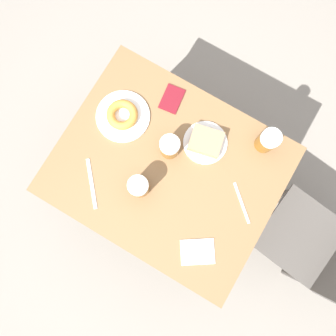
{
  "coord_description": "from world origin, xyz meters",
  "views": [
    {
      "loc": [
        0.19,
        0.11,
        2.19
      ],
      "look_at": [
        0.0,
        0.0,
        0.76
      ],
      "focal_mm": 35.0,
      "sensor_mm": 36.0,
      "label": 1
    }
  ],
  "objects_px": {
    "beer_mug_left": "(139,187)",
    "plate_with_donut": "(123,115)",
    "chair": "(326,250)",
    "beer_mug_center": "(170,147)",
    "beer_mug_right": "(268,141)",
    "fork": "(242,203)",
    "passport_near_edge": "(172,99)",
    "napkin_folded": "(198,252)",
    "plate_with_cake": "(206,142)",
    "knife": "(92,184)"
  },
  "relations": [
    {
      "from": "beer_mug_left",
      "to": "plate_with_donut",
      "type": "bearing_deg",
      "value": -135.46
    },
    {
      "from": "chair",
      "to": "beer_mug_center",
      "type": "distance_m",
      "value": 0.95
    },
    {
      "from": "beer_mug_right",
      "to": "fork",
      "type": "bearing_deg",
      "value": 8.21
    },
    {
      "from": "passport_near_edge",
      "to": "beer_mug_center",
      "type": "bearing_deg",
      "value": 27.87
    },
    {
      "from": "beer_mug_right",
      "to": "napkin_folded",
      "type": "xyz_separation_m",
      "value": [
        0.57,
        -0.02,
        -0.06
      ]
    },
    {
      "from": "beer_mug_center",
      "to": "fork",
      "type": "distance_m",
      "value": 0.4
    },
    {
      "from": "chair",
      "to": "plate_with_donut",
      "type": "distance_m",
      "value": 1.2
    },
    {
      "from": "plate_with_cake",
      "to": "knife",
      "type": "relative_size",
      "value": 1.1
    },
    {
      "from": "beer_mug_left",
      "to": "beer_mug_center",
      "type": "relative_size",
      "value": 1.0
    },
    {
      "from": "beer_mug_left",
      "to": "passport_near_edge",
      "type": "height_order",
      "value": "beer_mug_left"
    },
    {
      "from": "plate_with_donut",
      "to": "beer_mug_right",
      "type": "xyz_separation_m",
      "value": [
        -0.21,
        0.62,
        0.05
      ]
    },
    {
      "from": "beer_mug_center",
      "to": "napkin_folded",
      "type": "bearing_deg",
      "value": 45.34
    },
    {
      "from": "beer_mug_left",
      "to": "knife",
      "type": "bearing_deg",
      "value": -64.79
    },
    {
      "from": "beer_mug_left",
      "to": "beer_mug_right",
      "type": "xyz_separation_m",
      "value": [
        -0.45,
        0.38,
        0.0
      ]
    },
    {
      "from": "chair",
      "to": "fork",
      "type": "xyz_separation_m",
      "value": [
        0.04,
        -0.51,
        0.23
      ]
    },
    {
      "from": "chair",
      "to": "plate_with_donut",
      "type": "height_order",
      "value": "chair"
    },
    {
      "from": "fork",
      "to": "passport_near_edge",
      "type": "bearing_deg",
      "value": -117.0
    },
    {
      "from": "fork",
      "to": "passport_near_edge",
      "type": "xyz_separation_m",
      "value": [
        -0.26,
        -0.51,
        0.0
      ]
    },
    {
      "from": "beer_mug_center",
      "to": "plate_with_cake",
      "type": "bearing_deg",
      "value": 131.88
    },
    {
      "from": "beer_mug_center",
      "to": "knife",
      "type": "height_order",
      "value": "beer_mug_center"
    },
    {
      "from": "chair",
      "to": "beer_mug_right",
      "type": "height_order",
      "value": "beer_mug_right"
    },
    {
      "from": "beer_mug_center",
      "to": "fork",
      "type": "xyz_separation_m",
      "value": [
        0.05,
        0.39,
        -0.06
      ]
    },
    {
      "from": "plate_with_cake",
      "to": "plate_with_donut",
      "type": "height_order",
      "value": "plate_with_cake"
    },
    {
      "from": "napkin_folded",
      "to": "chair",
      "type": "bearing_deg",
      "value": 119.16
    },
    {
      "from": "beer_mug_right",
      "to": "beer_mug_center",
      "type": "bearing_deg",
      "value": -55.89
    },
    {
      "from": "plate_with_cake",
      "to": "plate_with_donut",
      "type": "bearing_deg",
      "value": -77.89
    },
    {
      "from": "chair",
      "to": "fork",
      "type": "relative_size",
      "value": 5.74
    },
    {
      "from": "chair",
      "to": "beer_mug_center",
      "type": "xyz_separation_m",
      "value": [
        -0.0,
        -0.91,
        0.29
      ]
    },
    {
      "from": "chair",
      "to": "plate_with_cake",
      "type": "distance_m",
      "value": 0.83
    },
    {
      "from": "beer_mug_right",
      "to": "plate_with_donut",
      "type": "bearing_deg",
      "value": -71.0
    },
    {
      "from": "beer_mug_right",
      "to": "chair",
      "type": "bearing_deg",
      "value": 66.36
    },
    {
      "from": "plate_with_cake",
      "to": "beer_mug_center",
      "type": "distance_m",
      "value": 0.17
    },
    {
      "from": "knife",
      "to": "passport_near_edge",
      "type": "bearing_deg",
      "value": 168.08
    },
    {
      "from": "plate_with_cake",
      "to": "passport_near_edge",
      "type": "xyz_separation_m",
      "value": [
        -0.1,
        -0.23,
        -0.02
      ]
    },
    {
      "from": "beer_mug_right",
      "to": "knife",
      "type": "bearing_deg",
      "value": -46.47
    },
    {
      "from": "plate_with_donut",
      "to": "beer_mug_left",
      "type": "distance_m",
      "value": 0.34
    },
    {
      "from": "beer_mug_left",
      "to": "chair",
      "type": "bearing_deg",
      "value": 102.75
    },
    {
      "from": "plate_with_cake",
      "to": "beer_mug_left",
      "type": "xyz_separation_m",
      "value": [
        0.32,
        -0.15,
        0.04
      ]
    },
    {
      "from": "chair",
      "to": "beer_mug_center",
      "type": "height_order",
      "value": "beer_mug_center"
    },
    {
      "from": "napkin_folded",
      "to": "knife",
      "type": "distance_m",
      "value": 0.55
    },
    {
      "from": "chair",
      "to": "plate_with_cake",
      "type": "height_order",
      "value": "chair"
    },
    {
      "from": "plate_with_donut",
      "to": "knife",
      "type": "relative_size",
      "value": 1.36
    },
    {
      "from": "beer_mug_left",
      "to": "napkin_folded",
      "type": "height_order",
      "value": "beer_mug_left"
    },
    {
      "from": "passport_near_edge",
      "to": "beer_mug_left",
      "type": "bearing_deg",
      "value": 11.47
    },
    {
      "from": "chair",
      "to": "passport_near_edge",
      "type": "bearing_deg",
      "value": -95.02
    },
    {
      "from": "fork",
      "to": "knife",
      "type": "distance_m",
      "value": 0.67
    },
    {
      "from": "plate_with_donut",
      "to": "beer_mug_center",
      "type": "bearing_deg",
      "value": 84.21
    },
    {
      "from": "napkin_folded",
      "to": "knife",
      "type": "bearing_deg",
      "value": -91.92
    },
    {
      "from": "fork",
      "to": "passport_near_edge",
      "type": "distance_m",
      "value": 0.57
    },
    {
      "from": "beer_mug_center",
      "to": "beer_mug_right",
      "type": "bearing_deg",
      "value": 124.11
    }
  ]
}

